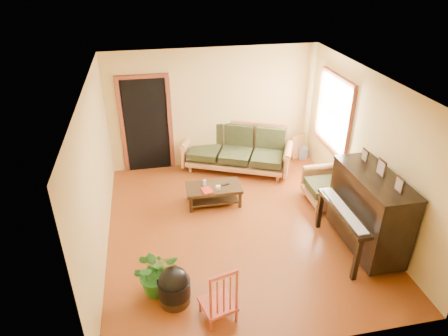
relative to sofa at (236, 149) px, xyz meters
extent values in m
plane|color=#5C260C|center=(-0.42, -2.06, -0.50)|extent=(5.00, 5.00, 0.00)
cube|color=black|center=(-1.87, 0.42, 0.53)|extent=(1.08, 0.16, 2.05)
cube|color=white|center=(1.79, -0.76, 1.00)|extent=(0.12, 1.36, 1.46)
cube|color=#A86B3D|center=(0.00, 0.00, 0.00)|extent=(2.52, 1.83, 0.99)
cube|color=black|center=(-0.72, -1.24, -0.31)|extent=(1.05, 0.58, 0.38)
cube|color=#A86B3D|center=(1.41, -1.63, -0.05)|extent=(0.86, 0.90, 0.90)
cube|color=black|center=(1.46, -2.99, 0.18)|extent=(0.91, 1.53, 1.34)
cylinder|color=black|center=(-1.68, -3.55, -0.28)|extent=(0.53, 0.53, 0.43)
cube|color=maroon|center=(-1.14, -3.92, -0.05)|extent=(0.52, 0.55, 0.90)
cube|color=gold|center=(1.57, 0.28, -0.21)|extent=(0.43, 0.25, 0.57)
cylinder|color=#375AA5|center=(1.65, 0.21, -0.36)|extent=(0.26, 0.26, 0.27)
imported|color=#23601B|center=(-1.90, -3.31, -0.14)|extent=(0.75, 0.68, 0.71)
imported|color=maroon|center=(-0.96, -1.40, -0.11)|extent=(0.23, 0.28, 0.02)
cylinder|color=silver|center=(-0.88, -1.17, -0.06)|extent=(0.08, 0.08, 0.11)
cylinder|color=silver|center=(-0.65, -1.34, -0.09)|extent=(0.10, 0.10, 0.06)
cube|color=black|center=(-0.49, -1.23, -0.11)|extent=(0.16, 0.09, 0.02)
camera|label=1|loc=(-1.79, -7.60, 3.82)|focal=32.00mm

